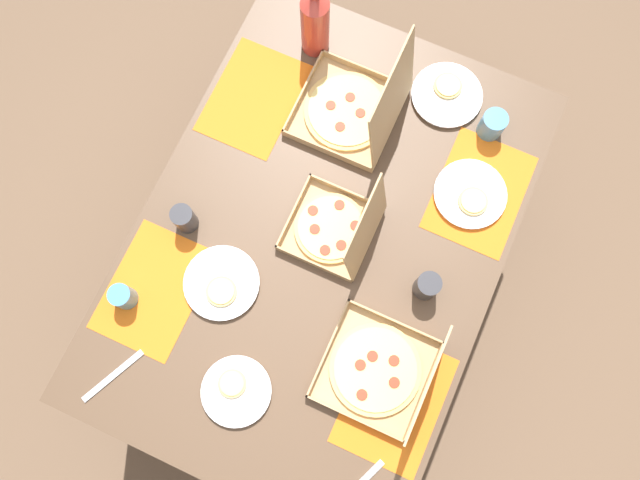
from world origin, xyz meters
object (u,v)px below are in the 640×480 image
(pizza_box_edge_far, at_px, (386,373))
(plate_near_left, at_px, (222,284))
(plate_middle, at_px, (470,195))
(plate_far_left, at_px, (236,390))
(cup_spare, at_px, (492,125))
(pizza_box_corner_right, at_px, (338,228))
(plate_far_right, at_px, (447,94))
(pizza_box_corner_left, at_px, (356,109))
(cup_clear_left, at_px, (123,297))
(soda_bottle, at_px, (315,22))
(cup_clear_right, at_px, (427,286))
(cup_red, at_px, (184,219))

(pizza_box_edge_far, distance_m, plate_near_left, 0.54)
(plate_middle, bearing_deg, plate_far_left, -25.98)
(plate_far_left, height_order, cup_spare, cup_spare)
(pizza_box_corner_right, height_order, plate_far_right, pizza_box_corner_right)
(pizza_box_corner_right, bearing_deg, plate_far_left, -7.80)
(pizza_box_corner_left, height_order, plate_far_left, pizza_box_corner_left)
(pizza_box_corner_left, relative_size, plate_near_left, 1.52)
(plate_near_left, relative_size, cup_clear_left, 2.66)
(plate_far_right, bearing_deg, soda_bottle, -89.02)
(pizza_box_edge_far, xyz_separation_m, pizza_box_corner_left, (-0.70, -0.40, 0.00))
(cup_spare, relative_size, cup_clear_right, 0.88)
(pizza_box_corner_right, xyz_separation_m, plate_far_left, (0.55, -0.07, -0.04))
(cup_red, bearing_deg, cup_clear_right, 98.44)
(pizza_box_corner_right, distance_m, plate_middle, 0.43)
(plate_far_left, relative_size, soda_bottle, 0.62)
(cup_clear_left, relative_size, cup_clear_right, 0.84)
(plate_middle, relative_size, cup_clear_left, 2.65)
(pizza_box_edge_far, height_order, pizza_box_corner_right, pizza_box_edge_far)
(plate_near_left, height_order, plate_far_right, same)
(pizza_box_corner_right, distance_m, cup_clear_right, 0.31)
(plate_far_right, height_order, plate_middle, same)
(pizza_box_corner_right, distance_m, plate_far_right, 0.58)
(plate_middle, bearing_deg, cup_clear_left, -48.56)
(pizza_box_corner_left, distance_m, plate_far_right, 0.31)
(pizza_box_edge_far, height_order, plate_far_right, pizza_box_edge_far)
(pizza_box_corner_left, height_order, soda_bottle, pizza_box_corner_left)
(plate_middle, distance_m, cup_red, 0.87)
(plate_middle, height_order, cup_spare, cup_spare)
(cup_clear_right, bearing_deg, cup_clear_left, -63.80)
(pizza_box_corner_left, relative_size, soda_bottle, 1.06)
(soda_bottle, height_order, cup_spare, soda_bottle)
(pizza_box_corner_left, distance_m, plate_near_left, 0.68)
(pizza_box_edge_far, distance_m, plate_middle, 0.61)
(plate_near_left, height_order, plate_middle, same)
(pizza_box_corner_right, height_order, cup_clear_right, pizza_box_corner_right)
(cup_red, bearing_deg, cup_clear_left, -11.57)
(pizza_box_corner_right, height_order, cup_clear_left, pizza_box_corner_right)
(pizza_box_edge_far, height_order, cup_spare, pizza_box_edge_far)
(pizza_box_corner_right, relative_size, plate_far_left, 1.41)
(pizza_box_corner_right, relative_size, cup_clear_left, 3.35)
(cup_clear_left, distance_m, cup_clear_right, 0.88)
(plate_near_left, bearing_deg, pizza_box_edge_far, 85.64)
(plate_middle, distance_m, cup_spare, 0.23)
(plate_far_right, relative_size, cup_clear_right, 2.25)
(plate_far_left, height_order, plate_far_right, same)
(plate_far_left, bearing_deg, cup_clear_left, -104.30)
(plate_far_right, bearing_deg, plate_far_left, -10.78)
(pizza_box_edge_far, xyz_separation_m, cup_red, (-0.17, -0.72, -0.00))
(pizza_box_corner_right, bearing_deg, cup_clear_right, 80.18)
(plate_far_right, height_order, soda_bottle, soda_bottle)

